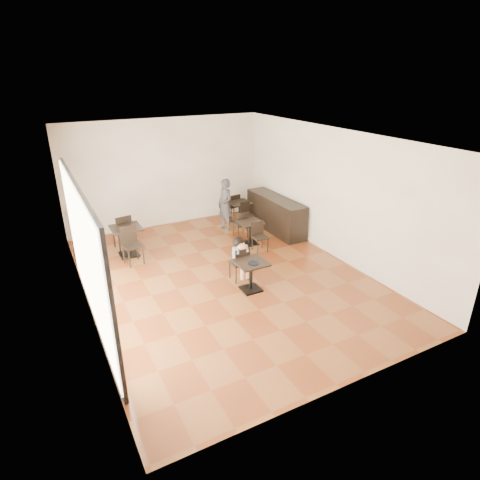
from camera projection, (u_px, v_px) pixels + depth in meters
floor at (225, 277)px, 9.34m from camera, size 6.00×8.00×0.01m
ceiling at (223, 137)px, 8.08m from camera, size 6.00×8.00×0.01m
wall_back at (166, 173)px, 11.96m from camera, size 6.00×0.01×3.20m
wall_front at (352, 297)px, 5.46m from camera, size 6.00×0.01×3.20m
wall_left at (78, 237)px, 7.41m from camera, size 0.01×8.00×3.20m
wall_right at (332, 194)px, 10.00m from camera, size 0.01×8.00×3.20m
storefront_window at (86, 257)px, 7.10m from camera, size 0.04×4.50×2.60m
child_table at (251, 276)px, 8.66m from camera, size 0.64×0.64×0.68m
child_chair at (239, 263)px, 9.08m from camera, size 0.37×0.37×0.82m
child at (239, 259)px, 9.04m from camera, size 0.37×0.52×1.03m
plate at (253, 263)px, 8.45m from camera, size 0.23×0.23×0.01m
pizza_slice at (243, 247)px, 8.74m from camera, size 0.24×0.18×0.06m
adult_patron at (225, 205)px, 11.81m from camera, size 0.44×0.61×1.55m
cafe_table_mid at (250, 233)px, 10.98m from camera, size 0.64×0.64×0.66m
cafe_table_left at (127, 241)px, 10.28m from camera, size 0.86×0.86×0.78m
cafe_table_back at (240, 212)px, 12.50m from camera, size 0.72×0.72×0.68m
chair_mid_a at (240, 224)px, 11.40m from camera, size 0.37×0.37×0.79m
chair_mid_b at (260, 237)px, 10.50m from camera, size 0.37×0.37×0.79m
chair_left_a at (122, 231)px, 10.69m from camera, size 0.49×0.49×0.94m
chair_left_b at (133, 246)px, 9.80m from camera, size 0.49×0.49×0.94m
chair_back_a at (233, 206)px, 12.87m from camera, size 0.41×0.41×0.81m
chair_back_b at (248, 216)px, 12.03m from camera, size 0.41×0.41×0.81m
service_counter at (275, 214)px, 11.91m from camera, size 0.60×2.40×1.00m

